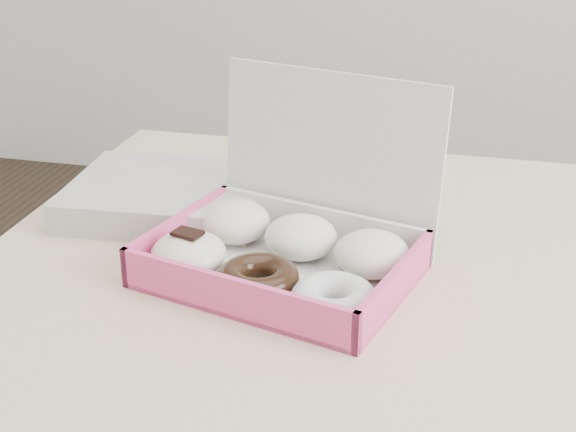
# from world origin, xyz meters

# --- Properties ---
(table) EXTENTS (1.20, 0.80, 0.75)m
(table) POSITION_xyz_m (0.00, 0.00, 0.67)
(table) COLOR tan
(table) RESTS_ON ground
(donut_box) EXTENTS (0.34, 0.31, 0.21)m
(donut_box) POSITION_xyz_m (-0.22, -0.05, 0.78)
(donut_box) COLOR silver
(donut_box) RESTS_ON table
(newspapers) EXTENTS (0.27, 0.23, 0.04)m
(newspapers) POSITION_xyz_m (-0.42, 0.08, 0.77)
(newspapers) COLOR beige
(newspapers) RESTS_ON table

